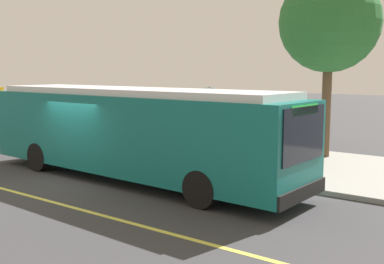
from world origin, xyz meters
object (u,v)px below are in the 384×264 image
object	(u,v)px
waiting_bench	(197,138)
pedestrian_commuter	(242,136)
transit_bus_main	(133,130)
route_sign_post	(209,116)

from	to	relation	value
waiting_bench	pedestrian_commuter	bearing A→B (deg)	-24.00
transit_bus_main	pedestrian_commuter	world-z (taller)	transit_bus_main
transit_bus_main	route_sign_post	world-z (taller)	same
waiting_bench	pedestrian_commuter	distance (m)	3.33
waiting_bench	route_sign_post	world-z (taller)	route_sign_post
pedestrian_commuter	route_sign_post	bearing A→B (deg)	-103.88
transit_bus_main	pedestrian_commuter	distance (m)	4.33
waiting_bench	route_sign_post	xyz separation A→B (m)	(2.63, -2.89, 1.32)
pedestrian_commuter	waiting_bench	bearing A→B (deg)	156.00
waiting_bench	route_sign_post	size ratio (longest dim) A/B	0.57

